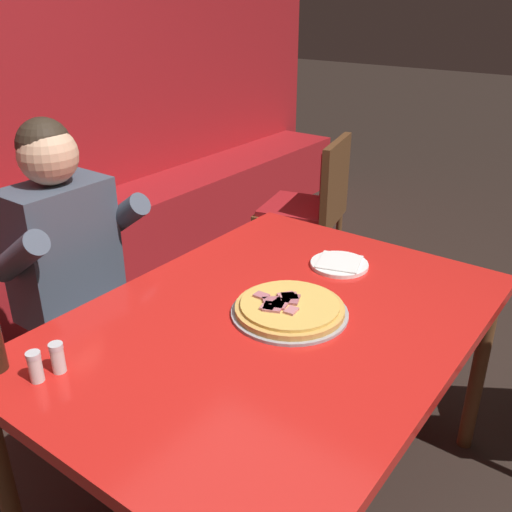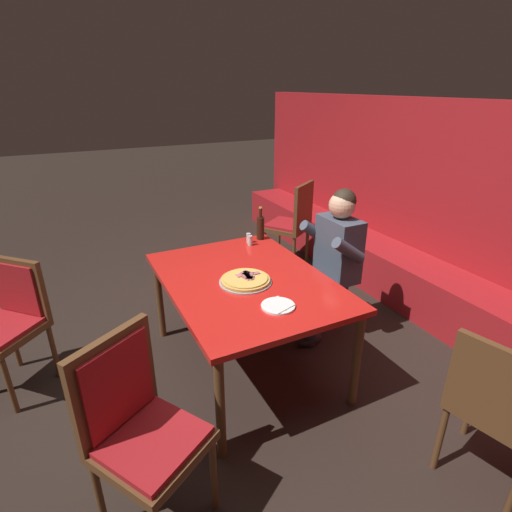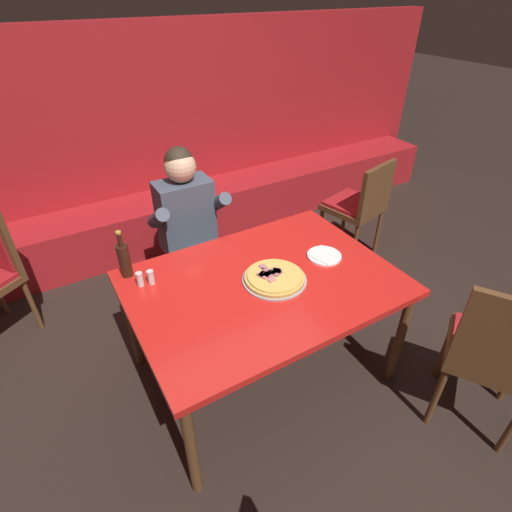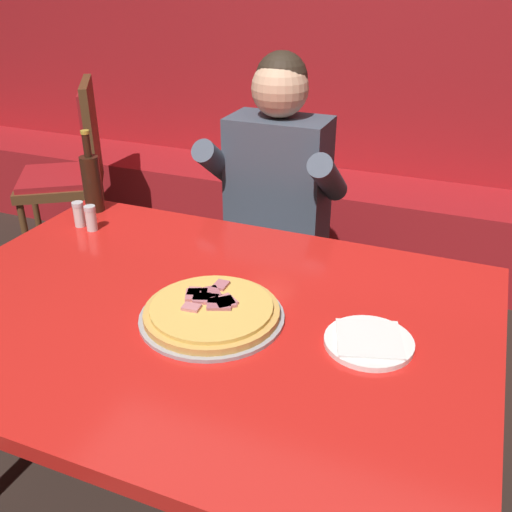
{
  "view_description": "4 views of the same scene",
  "coord_description": "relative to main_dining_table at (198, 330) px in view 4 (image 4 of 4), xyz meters",
  "views": [
    {
      "loc": [
        -1.23,
        -0.85,
        1.67
      ],
      "look_at": [
        0.22,
        0.22,
        0.82
      ],
      "focal_mm": 40.0,
      "sensor_mm": 36.0,
      "label": 1
    },
    {
      "loc": [
        2.29,
        -1.06,
        2.02
      ],
      "look_at": [
        -0.01,
        0.09,
        0.91
      ],
      "focal_mm": 28.0,
      "sensor_mm": 36.0,
      "label": 2
    },
    {
      "loc": [
        -0.94,
        -1.5,
        2.16
      ],
      "look_at": [
        0.07,
        0.2,
        0.78
      ],
      "focal_mm": 28.0,
      "sensor_mm": 36.0,
      "label": 3
    },
    {
      "loc": [
        0.61,
        -1.1,
        1.55
      ],
      "look_at": [
        0.03,
        0.32,
        0.76
      ],
      "focal_mm": 40.0,
      "sensor_mm": 36.0,
      "label": 4
    }
  ],
  "objects": [
    {
      "name": "shaker_oregano",
      "position": [
        -0.61,
        0.31,
        0.1
      ],
      "size": [
        0.04,
        0.04,
        0.09
      ],
      "color": "silver",
      "rests_on": "main_dining_table"
    },
    {
      "name": "dining_chair_near_right",
      "position": [
        -1.42,
        1.27,
        -0.1
      ],
      "size": [
        0.61,
        0.61,
        1.01
      ],
      "color": "brown",
      "rests_on": "ground_plane"
    },
    {
      "name": "booth_wall_panel",
      "position": [
        0.0,
        2.18,
        0.26
      ],
      "size": [
        6.8,
        0.16,
        1.9
      ],
      "primitive_type": "cube",
      "color": "#A3191E",
      "rests_on": "ground_plane"
    },
    {
      "name": "pizza",
      "position": [
        0.05,
        -0.02,
        0.08
      ],
      "size": [
        0.37,
        0.37,
        0.05
      ],
      "color": "#9E9EA3",
      "rests_on": "main_dining_table"
    },
    {
      "name": "beer_bottle",
      "position": [
        -0.65,
        0.45,
        0.18
      ],
      "size": [
        0.07,
        0.07,
        0.29
      ],
      "color": "black",
      "rests_on": "main_dining_table"
    },
    {
      "name": "plate_white_paper",
      "position": [
        0.44,
        0.01,
        0.07
      ],
      "size": [
        0.21,
        0.21,
        0.02
      ],
      "color": "white",
      "rests_on": "main_dining_table"
    },
    {
      "name": "booth_bench",
      "position": [
        0.0,
        1.86,
        -0.46
      ],
      "size": [
        6.46,
        0.48,
        0.46
      ],
      "primitive_type": "cube",
      "color": "#A3191E",
      "rests_on": "ground_plane"
    },
    {
      "name": "shaker_black_pepper",
      "position": [
        -0.55,
        0.3,
        0.1
      ],
      "size": [
        0.04,
        0.04,
        0.09
      ],
      "color": "silver",
      "rests_on": "main_dining_table"
    },
    {
      "name": "diner_seated_blue_shirt",
      "position": [
        -0.1,
        0.8,
        0.02
      ],
      "size": [
        0.53,
        0.53,
        1.27
      ],
      "color": "black",
      "rests_on": "ground_plane"
    },
    {
      "name": "main_dining_table",
      "position": [
        0.0,
        0.0,
        0.0
      ],
      "size": [
        1.49,
        1.08,
        0.75
      ],
      "color": "brown",
      "rests_on": "ground_plane"
    },
    {
      "name": "ground_plane",
      "position": [
        0.0,
        0.0,
        -0.69
      ],
      "size": [
        24.0,
        24.0,
        0.0
      ],
      "primitive_type": "plane",
      "color": "black"
    }
  ]
}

